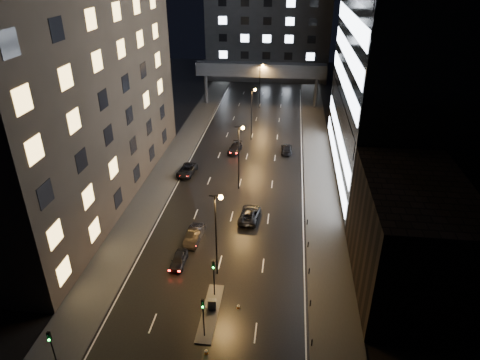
{
  "coord_description": "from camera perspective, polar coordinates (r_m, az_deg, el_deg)",
  "views": [
    {
      "loc": [
        6.98,
        -29.05,
        31.45
      ],
      "look_at": [
        0.76,
        23.23,
        4.0
      ],
      "focal_mm": 32.0,
      "sensor_mm": 36.0,
      "label": 1
    }
  ],
  "objects": [
    {
      "name": "traffic_signal_corner",
      "position": [
        41.05,
        -23.82,
        -19.48
      ],
      "size": [
        0.28,
        0.34,
        4.4
      ],
      "color": "black",
      "rests_on": "ground"
    },
    {
      "name": "car_away_c",
      "position": [
        70.03,
        -7.12,
        1.28
      ],
      "size": [
        2.92,
        5.41,
        1.44
      ],
      "primitive_type": "imported",
      "rotation": [
        0.0,
        0.0,
        -0.1
      ],
      "color": "black",
      "rests_on": "ground"
    },
    {
      "name": "median_island",
      "position": [
        44.64,
        -3.99,
        -17.2
      ],
      "size": [
        1.6,
        8.0,
        0.15
      ],
      "primitive_type": "cube",
      "color": "#383533",
      "rests_on": "ground"
    },
    {
      "name": "building_far",
      "position": [
        128.64,
        3.81,
        19.01
      ],
      "size": [
        34.0,
        14.0,
        25.0
      ],
      "primitive_type": "cube",
      "color": "#333335",
      "rests_on": "ground"
    },
    {
      "name": "car_toward_b",
      "position": [
        78.12,
        6.22,
        4.18
      ],
      "size": [
        2.08,
        4.8,
        1.38
      ],
      "primitive_type": "imported",
      "rotation": [
        0.0,
        0.0,
        3.17
      ],
      "color": "black",
      "rests_on": "ground"
    },
    {
      "name": "traffic_signal_far",
      "position": [
        40.43,
        -4.93,
        -17.13
      ],
      "size": [
        0.28,
        0.34,
        4.4
      ],
      "color": "black",
      "rests_on": "median_island"
    },
    {
      "name": "car_away_b",
      "position": [
        53.88,
        -6.13,
        -7.33
      ],
      "size": [
        2.02,
        4.9,
        1.58
      ],
      "primitive_type": "imported",
      "rotation": [
        0.0,
        0.0,
        -0.07
      ],
      "color": "black",
      "rests_on": "ground"
    },
    {
      "name": "cone_a",
      "position": [
        44.92,
        -0.22,
        -16.5
      ],
      "size": [
        0.38,
        0.38,
        0.44
      ],
      "primitive_type": "cone",
      "rotation": [
        0.0,
        0.0,
        0.16
      ],
      "color": "orange",
      "rests_on": "ground"
    },
    {
      "name": "cone_b",
      "position": [
        41.18,
        -4.53,
        -21.84
      ],
      "size": [
        0.39,
        0.39,
        0.5
      ],
      "primitive_type": "cone",
      "rotation": [
        0.0,
        0.0,
        -0.1
      ],
      "color": "orange",
      "rests_on": "ground"
    },
    {
      "name": "sidewalk_right",
      "position": [
        71.53,
        10.51,
        1.02
      ],
      "size": [
        5.0,
        110.0,
        0.15
      ],
      "primitive_type": "cube",
      "color": "#383533",
      "rests_on": "ground"
    },
    {
      "name": "skybridge",
      "position": [
        101.94,
        2.77,
        14.4
      ],
      "size": [
        30.0,
        3.0,
        10.0
      ],
      "color": "#333335",
      "rests_on": "ground"
    },
    {
      "name": "car_away_a",
      "position": [
        50.4,
        -8.16,
        -10.46
      ],
      "size": [
        1.56,
        3.83,
        1.3
      ],
      "primitive_type": "imported",
      "rotation": [
        0.0,
        0.0,
        -0.0
      ],
      "color": "black",
      "rests_on": "ground"
    },
    {
      "name": "car_away_d",
      "position": [
        77.71,
        -0.68,
        4.22
      ],
      "size": [
        2.47,
        4.99,
        1.39
      ],
      "primitive_type": "imported",
      "rotation": [
        0.0,
        0.0,
        -0.11
      ],
      "color": "black",
      "rests_on": "ground"
    },
    {
      "name": "building_right_glass",
      "position": [
        68.09,
        23.26,
        17.91
      ],
      "size": [
        20.0,
        36.0,
        45.0
      ],
      "primitive_type": "cube",
      "color": "black",
      "rests_on": "ground"
    },
    {
      "name": "car_toward_a",
      "position": [
        57.78,
        1.31,
        -4.56
      ],
      "size": [
        2.95,
        5.59,
        1.5
      ],
      "primitive_type": "imported",
      "rotation": [
        0.0,
        0.0,
        3.05
      ],
      "color": "black",
      "rests_on": "ground"
    },
    {
      "name": "streetlight_mid_b",
      "position": [
        81.27,
        1.67,
        9.65
      ],
      "size": [
        1.45,
        0.5,
        10.15
      ],
      "color": "black",
      "rests_on": "ground"
    },
    {
      "name": "bollard_row",
      "position": [
        47.27,
        9.28,
        -13.89
      ],
      "size": [
        0.12,
        25.12,
        0.9
      ],
      "color": "black",
      "rests_on": "ground"
    },
    {
      "name": "building_left",
      "position": [
        61.76,
        -22.67,
        14.83
      ],
      "size": [
        15.0,
        48.0,
        40.0
      ],
      "primitive_type": "cube",
      "color": "#2D2319",
      "rests_on": "ground"
    },
    {
      "name": "traffic_signal_near",
      "position": [
        44.42,
        -3.53,
        -12.19
      ],
      "size": [
        0.28,
        0.34,
        4.4
      ],
      "color": "black",
      "rests_on": "median_island"
    },
    {
      "name": "streetlight_mid_a",
      "position": [
        62.63,
        -0.03,
        4.06
      ],
      "size": [
        1.45,
        0.5,
        10.15
      ],
      "color": "black",
      "rests_on": "ground"
    },
    {
      "name": "building_right_low",
      "position": [
        47.59,
        21.65,
        -7.01
      ],
      "size": [
        10.0,
        18.0,
        12.0
      ],
      "primitive_type": "cube",
      "color": "black",
      "rests_on": "ground"
    },
    {
      "name": "streetlight_near",
      "position": [
        45.18,
        -3.05,
        -6.03
      ],
      "size": [
        1.45,
        0.5,
        10.15
      ],
      "color": "black",
      "rests_on": "ground"
    },
    {
      "name": "ground",
      "position": [
        76.19,
        0.92,
        3.15
      ],
      "size": [
        160.0,
        160.0,
        0.0
      ],
      "primitive_type": "plane",
      "color": "black",
      "rests_on": "ground"
    },
    {
      "name": "utility_cabinet",
      "position": [
        44.51,
        -3.74,
        -16.19
      ],
      "size": [
        0.8,
        0.55,
        1.14
      ],
      "primitive_type": "cube",
      "rotation": [
        0.0,
        0.0,
        0.04
      ],
      "color": "#464548",
      "rests_on": "median_island"
    },
    {
      "name": "sidewalk_left",
      "position": [
        73.93,
        -9.17,
        2.05
      ],
      "size": [
        5.0,
        110.0,
        0.15
      ],
      "primitive_type": "cube",
      "color": "#383533",
      "rests_on": "ground"
    },
    {
      "name": "streetlight_far",
      "position": [
        100.43,
        2.75,
        13.12
      ],
      "size": [
        1.45,
        0.5,
        10.15
      ],
      "color": "black",
      "rests_on": "ground"
    }
  ]
}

